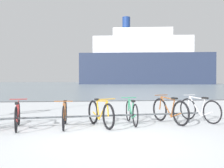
{
  "coord_description": "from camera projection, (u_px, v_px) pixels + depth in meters",
  "views": [
    {
      "loc": [
        -0.62,
        -5.32,
        1.29
      ],
      "look_at": [
        0.38,
        3.34,
        1.13
      ],
      "focal_mm": 41.8,
      "sensor_mm": 36.0,
      "label": 1
    }
  ],
  "objects": [
    {
      "name": "ground",
      "position": [
        85.0,
        85.0,
        58.91
      ],
      "size": [
        80.0,
        132.0,
        0.08
      ],
      "color": "silver"
    },
    {
      "name": "bike_rack",
      "position": [
        98.0,
        116.0,
        7.15
      ],
      "size": [
        6.03,
        0.65,
        0.31
      ],
      "color": "#4C5156",
      "rests_on": "ground"
    },
    {
      "name": "bicycle_1",
      "position": [
        18.0,
        116.0,
        6.76
      ],
      "size": [
        0.46,
        1.64,
        0.75
      ],
      "color": "black",
      "rests_on": "ground"
    },
    {
      "name": "bicycle_2",
      "position": [
        65.0,
        115.0,
        6.96
      ],
      "size": [
        0.46,
        1.65,
        0.75
      ],
      "color": "black",
      "rests_on": "ground"
    },
    {
      "name": "bicycle_3",
      "position": [
        100.0,
        113.0,
        7.08
      ],
      "size": [
        0.68,
        1.62,
        0.79
      ],
      "color": "black",
      "rests_on": "ground"
    },
    {
      "name": "bicycle_4",
      "position": [
        132.0,
        112.0,
        7.5
      ],
      "size": [
        0.46,
        1.59,
        0.75
      ],
      "color": "black",
      "rests_on": "ground"
    },
    {
      "name": "bicycle_5",
      "position": [
        170.0,
        111.0,
        7.61
      ],
      "size": [
        0.65,
        1.62,
        0.82
      ],
      "color": "black",
      "rests_on": "ground"
    },
    {
      "name": "bicycle_6",
      "position": [
        199.0,
        110.0,
        7.92
      ],
      "size": [
        0.69,
        1.55,
        0.8
      ],
      "color": "black",
      "rests_on": "ground"
    },
    {
      "name": "ferry_ship",
      "position": [
        144.0,
        61.0,
        74.03
      ],
      "size": [
        37.28,
        18.34,
        19.02
      ],
      "color": "#232D47",
      "rests_on": "ground"
    }
  ]
}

